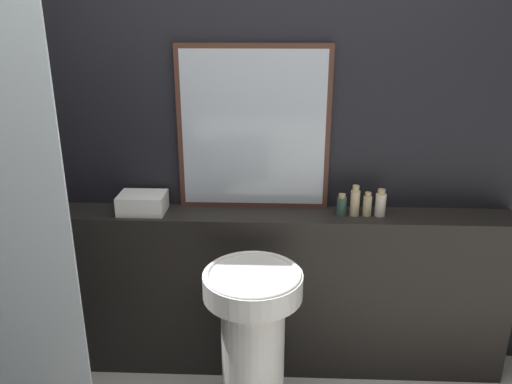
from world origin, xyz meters
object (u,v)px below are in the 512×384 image
object	(u,v)px
lotion_bottle	(367,205)
shampoo_bottle	(342,205)
pedestal_sink	(253,340)
conditioner_bottle	(355,202)
mirror	(254,129)
towel_stack	(143,203)
body_wash_bottle	(381,204)

from	to	relation	value
lotion_bottle	shampoo_bottle	bearing A→B (deg)	180.00
pedestal_sink	conditioner_bottle	xyz separation A→B (m)	(0.49, 0.45, 0.51)
mirror	conditioner_bottle	world-z (taller)	mirror
mirror	pedestal_sink	bearing A→B (deg)	-87.79
shampoo_bottle	conditioner_bottle	xyz separation A→B (m)	(0.07, -0.00, 0.02)
pedestal_sink	shampoo_bottle	size ratio (longest dim) A/B	7.40
pedestal_sink	towel_stack	size ratio (longest dim) A/B	3.52
towel_stack	body_wash_bottle	size ratio (longest dim) A/B	1.69
towel_stack	conditioner_bottle	size ratio (longest dim) A/B	1.49
mirror	body_wash_bottle	size ratio (longest dim) A/B	5.96
pedestal_sink	towel_stack	xyz separation A→B (m)	(-0.59, 0.45, 0.49)
mirror	conditioner_bottle	distance (m)	0.63
pedestal_sink	lotion_bottle	size ratio (longest dim) A/B	6.75
mirror	lotion_bottle	world-z (taller)	mirror
shampoo_bottle	conditioner_bottle	distance (m)	0.07
shampoo_bottle	lotion_bottle	bearing A→B (deg)	0.00
pedestal_sink	body_wash_bottle	bearing A→B (deg)	36.20
conditioner_bottle	shampoo_bottle	bearing A→B (deg)	180.00
mirror	lotion_bottle	size ratio (longest dim) A/B	6.77
towel_stack	conditioner_bottle	bearing A→B (deg)	-0.00
shampoo_bottle	lotion_bottle	xyz separation A→B (m)	(0.13, 0.00, 0.00)
shampoo_bottle	body_wash_bottle	world-z (taller)	body_wash_bottle
towel_stack	shampoo_bottle	world-z (taller)	shampoo_bottle
towel_stack	body_wash_bottle	bearing A→B (deg)	0.00
shampoo_bottle	lotion_bottle	distance (m)	0.13
pedestal_sink	body_wash_bottle	size ratio (longest dim) A/B	5.95
shampoo_bottle	body_wash_bottle	distance (m)	0.19
towel_stack	shampoo_bottle	xyz separation A→B (m)	(1.01, 0.00, 0.00)
pedestal_sink	conditioner_bottle	world-z (taller)	conditioner_bottle
shampoo_bottle	lotion_bottle	size ratio (longest dim) A/B	0.91
conditioner_bottle	pedestal_sink	bearing A→B (deg)	-137.33
towel_stack	mirror	bearing A→B (deg)	9.93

